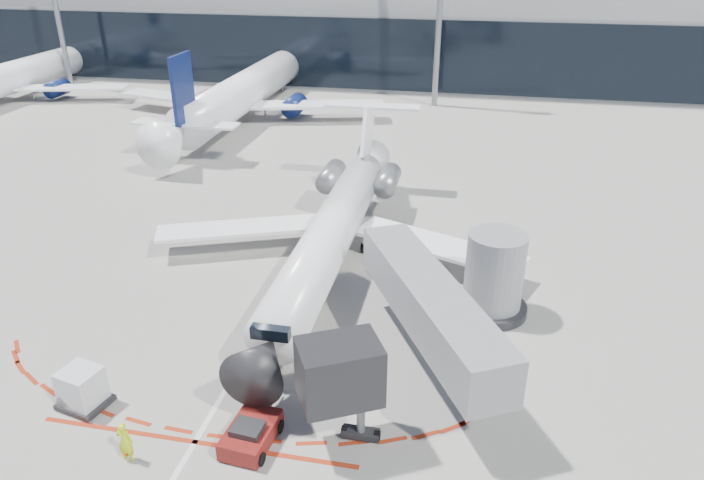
% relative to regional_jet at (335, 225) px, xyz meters
% --- Properties ---
extents(ground, '(260.00, 260.00, 0.00)m').
position_rel_regional_jet_xyz_m(ground, '(-2.15, -5.61, -2.50)').
color(ground, slate).
rests_on(ground, ground).
extents(apron_centerline, '(0.25, 40.00, 0.01)m').
position_rel_regional_jet_xyz_m(apron_centerline, '(-2.15, -3.61, -2.50)').
color(apron_centerline, silver).
rests_on(apron_centerline, ground).
extents(apron_stop_bar, '(14.00, 0.25, 0.01)m').
position_rel_regional_jet_xyz_m(apron_stop_bar, '(-2.15, -17.11, -2.50)').
color(apron_stop_bar, '#992710').
rests_on(apron_stop_bar, ground).
extents(terminal_building, '(150.00, 24.15, 24.00)m').
position_rel_regional_jet_xyz_m(terminal_building, '(-2.15, 59.36, 6.02)').
color(terminal_building, gray).
rests_on(terminal_building, ground).
extents(jet_bridge, '(10.03, 15.20, 4.90)m').
position_rel_regional_jet_xyz_m(jet_bridge, '(7.64, -8.63, 0.51)').
color(jet_bridge, gray).
rests_on(jet_bridge, ground).
extents(regional_jet, '(24.25, 29.91, 7.49)m').
position_rel_regional_jet_xyz_m(regional_jet, '(0.00, 0.00, 0.00)').
color(regional_jet, white).
rests_on(regional_jet, ground).
extents(pushback_tug, '(2.14, 4.54, 1.16)m').
position_rel_regional_jet_xyz_m(pushback_tug, '(0.21, -16.70, -1.99)').
color(pushback_tug, '#56100C').
rests_on(pushback_tug, ground).
extents(ramp_worker, '(0.70, 0.46, 1.88)m').
position_rel_regional_jet_xyz_m(ramp_worker, '(-4.40, -18.52, -1.56)').
color(ramp_worker, '#CFEE19').
rests_on(ramp_worker, ground).
extents(uld_container, '(2.37, 2.14, 1.92)m').
position_rel_regional_jet_xyz_m(uld_container, '(-7.91, -15.97, -1.55)').
color(uld_container, black).
rests_on(uld_container, ground).
extents(safety_cone_right, '(0.35, 0.35, 0.48)m').
position_rel_regional_jet_xyz_m(safety_cone_right, '(-4.53, -18.24, -2.26)').
color(safety_cone_right, '#EF3705').
rests_on(safety_cone_right, ground).
extents(bg_airliner_0, '(34.15, 36.16, 11.05)m').
position_rel_regional_jet_xyz_m(bg_airliner_0, '(-49.90, 36.01, 3.02)').
color(bg_airliner_0, white).
rests_on(bg_airliner_0, ground).
extents(bg_airliner_1, '(37.30, 39.49, 12.07)m').
position_rel_regional_jet_xyz_m(bg_airliner_1, '(-17.93, 33.01, 3.53)').
color(bg_airliner_1, white).
rests_on(bg_airliner_1, ground).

